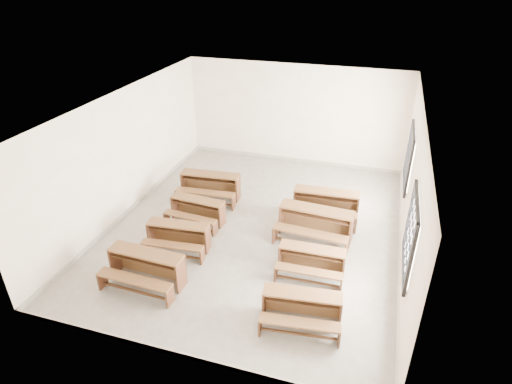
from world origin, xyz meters
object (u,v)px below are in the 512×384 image
(desk_set_2, at_px, (197,209))
(desk_set_3, at_px, (210,184))
(desk_set_1, at_px, (178,235))
(desk_set_5, at_px, (312,259))
(desk_set_7, at_px, (326,203))
(desk_set_6, at_px, (315,222))
(desk_set_4, at_px, (302,306))
(desk_set_0, at_px, (146,266))

(desk_set_2, bearing_deg, desk_set_3, 102.17)
(desk_set_1, xyz_separation_m, desk_set_5, (3.12, 0.00, -0.01))
(desk_set_5, distance_m, desk_set_7, 2.37)
(desk_set_3, bearing_deg, desk_set_1, -89.34)
(desk_set_1, distance_m, desk_set_2, 1.21)
(desk_set_5, xyz_separation_m, desk_set_6, (-0.17, 1.35, 0.09))
(desk_set_3, relative_size, desk_set_7, 1.00)
(desk_set_4, relative_size, desk_set_7, 0.89)
(desk_set_2, distance_m, desk_set_6, 3.01)
(desk_set_5, bearing_deg, desk_set_2, 157.77)
(desk_set_4, distance_m, desk_set_7, 3.82)
(desk_set_0, relative_size, desk_set_3, 0.96)
(desk_set_0, distance_m, desk_set_6, 4.02)
(desk_set_2, height_order, desk_set_5, desk_set_2)
(desk_set_7, bearing_deg, desk_set_0, -133.05)
(desk_set_4, bearing_deg, desk_set_3, 124.84)
(desk_set_3, relative_size, desk_set_4, 1.12)
(desk_set_3, relative_size, desk_set_5, 1.20)
(desk_set_1, height_order, desk_set_4, desk_set_4)
(desk_set_3, distance_m, desk_set_4, 5.18)
(desk_set_7, bearing_deg, desk_set_6, -97.46)
(desk_set_4, bearing_deg, desk_set_6, 88.69)
(desk_set_5, bearing_deg, desk_set_3, 142.22)
(desk_set_0, xyz_separation_m, desk_set_5, (3.21, 1.28, -0.05))
(desk_set_2, bearing_deg, desk_set_4, -34.39)
(desk_set_6, bearing_deg, desk_set_7, 88.86)
(desk_set_0, relative_size, desk_set_6, 0.90)
(desk_set_2, xyz_separation_m, desk_set_5, (3.17, -1.20, -0.00))
(desk_set_0, relative_size, desk_set_5, 1.15)
(desk_set_7, bearing_deg, desk_set_3, 176.24)
(desk_set_1, distance_m, desk_set_4, 3.51)
(desk_set_1, xyz_separation_m, desk_set_2, (-0.06, 1.21, -0.01))
(desk_set_2, distance_m, desk_set_7, 3.31)
(desk_set_0, height_order, desk_set_4, desk_set_0)
(desk_set_4, xyz_separation_m, desk_set_6, (-0.25, 2.79, 0.08))
(desk_set_2, height_order, desk_set_7, desk_set_7)
(desk_set_1, height_order, desk_set_3, desk_set_3)
(desk_set_0, bearing_deg, desk_set_5, 23.80)
(desk_set_5, height_order, desk_set_6, desk_set_6)
(desk_set_5, bearing_deg, desk_set_0, -159.80)
(desk_set_3, distance_m, desk_set_5, 4.14)
(desk_set_0, distance_m, desk_set_4, 3.30)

